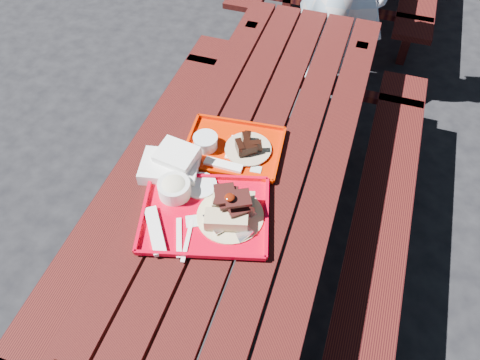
{
  "coord_description": "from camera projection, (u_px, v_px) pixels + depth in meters",
  "views": [
    {
      "loc": [
        0.35,
        -1.2,
        2.18
      ],
      "look_at": [
        0.0,
        -0.15,
        0.82
      ],
      "focal_mm": 35.0,
      "sensor_mm": 36.0,
      "label": 1
    }
  ],
  "objects": [
    {
      "name": "ground",
      "position": [
        249.0,
        257.0,
        2.48
      ],
      "size": [
        60.0,
        60.0,
        0.0
      ],
      "primitive_type": "plane",
      "color": "black",
      "rests_on": "ground"
    },
    {
      "name": "far_tray",
      "position": [
        232.0,
        147.0,
        1.93
      ],
      "size": [
        0.42,
        0.34,
        0.07
      ],
      "color": "red",
      "rests_on": "picnic_table_near"
    },
    {
      "name": "picnic_table_near",
      "position": [
        251.0,
        192.0,
        2.04
      ],
      "size": [
        1.41,
        2.4,
        0.75
      ],
      "color": "#45130D",
      "rests_on": "ground"
    },
    {
      "name": "near_tray",
      "position": [
        205.0,
        207.0,
        1.72
      ],
      "size": [
        0.54,
        0.47,
        0.15
      ],
      "color": "red",
      "rests_on": "picnic_table_near"
    },
    {
      "name": "white_cloth",
      "position": [
        172.0,
        164.0,
        1.84
      ],
      "size": [
        0.26,
        0.21,
        0.09
      ],
      "color": "white",
      "rests_on": "picnic_table_near"
    }
  ]
}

